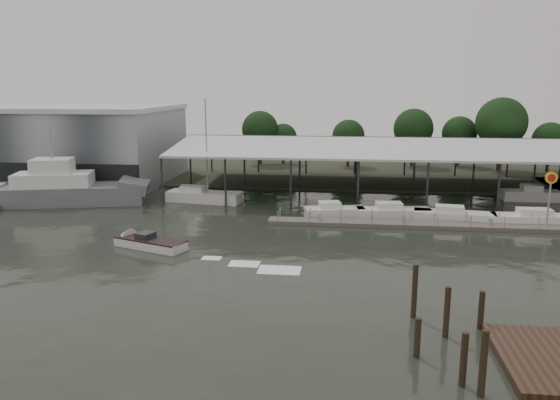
# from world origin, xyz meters

# --- Properties ---
(ground) EXTENTS (200.00, 200.00, 0.00)m
(ground) POSITION_xyz_m (0.00, 0.00, 0.00)
(ground) COLOR #262B23
(ground) RESTS_ON ground
(land_strip_far) EXTENTS (140.00, 30.00, 0.30)m
(land_strip_far) POSITION_xyz_m (0.00, 42.00, 0.10)
(land_strip_far) COLOR #393E2E
(land_strip_far) RESTS_ON ground
(land_strip_west) EXTENTS (20.00, 40.00, 0.30)m
(land_strip_west) POSITION_xyz_m (-40.00, 30.00, 0.10)
(land_strip_west) COLOR #393E2E
(land_strip_west) RESTS_ON ground
(storage_warehouse) EXTENTS (24.50, 20.50, 10.50)m
(storage_warehouse) POSITION_xyz_m (-28.00, 29.94, 5.29)
(storage_warehouse) COLOR #95999F
(storage_warehouse) RESTS_ON ground
(covered_boat_shed) EXTENTS (58.24, 24.00, 6.96)m
(covered_boat_shed) POSITION_xyz_m (17.00, 28.00, 6.13)
(covered_boat_shed) COLOR #B9BCBE
(covered_boat_shed) RESTS_ON ground
(trawler_dock) EXTENTS (3.00, 18.00, 0.50)m
(trawler_dock) POSITION_xyz_m (-30.00, 14.00, 0.25)
(trawler_dock) COLOR #5E5953
(trawler_dock) RESTS_ON ground
(floating_dock) EXTENTS (28.00, 2.00, 1.40)m
(floating_dock) POSITION_xyz_m (15.00, 10.00, 0.20)
(floating_dock) COLOR #5E5953
(floating_dock) RESTS_ON ground
(shell_fuel_sign) EXTENTS (1.10, 0.18, 5.55)m
(shell_fuel_sign) POSITION_xyz_m (27.00, 9.99, 3.93)
(shell_fuel_sign) COLOR #949799
(shell_fuel_sign) RESTS_ON ground
(grey_trawler) EXTENTS (18.90, 9.14, 8.84)m
(grey_trawler) POSITION_xyz_m (-23.20, 15.93, 1.58)
(grey_trawler) COLOR slate
(grey_trawler) RESTS_ON ground
(white_sailboat) EXTENTS (8.92, 3.80, 11.98)m
(white_sailboat) POSITION_xyz_m (-7.91, 18.72, 0.65)
(white_sailboat) COLOR silver
(white_sailboat) RESTS_ON ground
(speedboat_underway) EXTENTS (17.24, 7.87, 2.00)m
(speedboat_underway) POSITION_xyz_m (-8.13, 0.63, 0.39)
(speedboat_underway) COLOR silver
(speedboat_underway) RESTS_ON ground
(moored_cruiser_0) EXTENTS (6.36, 3.48, 1.70)m
(moored_cruiser_0) POSITION_xyz_m (7.30, 12.82, 0.61)
(moored_cruiser_0) COLOR silver
(moored_cruiser_0) RESTS_ON ground
(moored_cruiser_1) EXTENTS (7.60, 3.02, 1.70)m
(moored_cruiser_1) POSITION_xyz_m (13.25, 13.24, 0.61)
(moored_cruiser_1) COLOR silver
(moored_cruiser_1) RESTS_ON ground
(moored_cruiser_2) EXTENTS (7.96, 3.20, 1.70)m
(moored_cruiser_2) POSITION_xyz_m (19.07, 12.34, 0.61)
(moored_cruiser_2) COLOR silver
(moored_cruiser_2) RESTS_ON ground
(moored_cruiser_3) EXTENTS (8.90, 2.54, 1.70)m
(moored_cruiser_3) POSITION_xyz_m (26.93, 11.99, 0.61)
(moored_cruiser_3) COLOR silver
(moored_cruiser_3) RESTS_ON ground
(mooring_pilings) EXTENTS (4.22, 8.35, 3.82)m
(mooring_pilings) POSITION_xyz_m (13.75, -15.03, 1.06)
(mooring_pilings) COLOR #35271A
(mooring_pilings) RESTS_ON ground
(horizon_tree_line) EXTENTS (66.68, 11.15, 11.46)m
(horizon_tree_line) POSITION_xyz_m (25.10, 47.60, 6.11)
(horizon_tree_line) COLOR #312115
(horizon_tree_line) RESTS_ON ground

